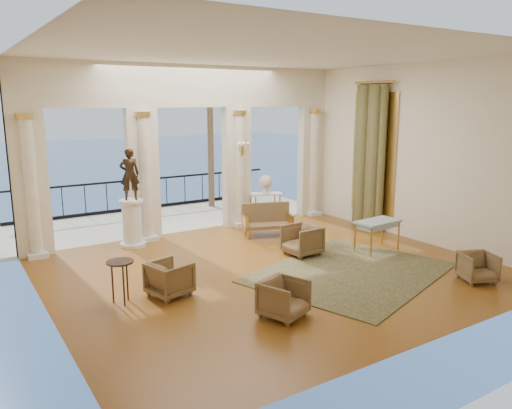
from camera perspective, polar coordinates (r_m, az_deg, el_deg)
floor at (r=10.84m, az=1.80°, el=-7.47°), size 9.00×9.00×0.00m
room_walls at (r=9.36m, az=5.81°, el=7.46°), size 9.00×9.00×9.00m
arcade at (r=13.60m, az=-7.33°, el=7.51°), size 9.00×0.56×4.50m
terrace at (r=15.79m, az=-10.17°, el=-1.66°), size 10.00×3.60×0.10m
balustrade at (r=17.16m, az=-12.28°, el=0.89°), size 9.00×0.06×1.03m
palm_tree at (r=16.94m, az=-5.34°, el=13.49°), size 2.00×2.00×4.50m
curtain at (r=14.24m, az=12.79°, el=5.23°), size 0.33×1.40×4.09m
window_frame at (r=14.36m, az=13.33°, el=5.59°), size 0.04×1.60×3.40m
wall_sconce at (r=14.01m, az=-1.53°, el=6.27°), size 0.30×0.11×0.33m
rug at (r=10.85m, az=10.79°, el=-7.60°), size 4.83×4.26×0.02m
armchair_a at (r=8.51m, az=3.19°, el=-10.49°), size 0.87×0.85×0.71m
armchair_b at (r=11.02m, az=24.01°, el=-6.42°), size 0.82×0.80×0.65m
armchair_c at (r=11.80m, az=5.28°, el=-3.91°), size 0.73×0.78×0.78m
armchair_d at (r=9.51m, az=-9.85°, el=-8.15°), size 0.82×0.85×0.72m
settee at (r=13.41m, az=1.24°, el=-1.76°), size 1.43×0.98×0.88m
game_table at (r=12.33m, az=13.73°, el=-2.15°), size 1.14×0.68×0.76m
pedestal at (r=12.80m, az=-13.97°, el=-2.15°), size 0.64×0.64×1.18m
statue at (r=12.57m, az=-14.26°, el=3.39°), size 0.54×0.43×1.28m
console_table at (r=14.68m, az=1.09°, el=0.72°), size 1.03×0.73×0.91m
urn at (r=14.60m, az=1.10°, el=2.49°), size 0.40×0.40×0.53m
side_table at (r=9.26m, az=-15.26°, el=-6.91°), size 0.48×0.48×0.79m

